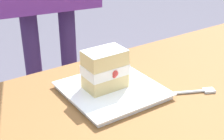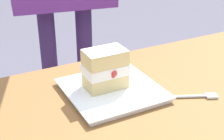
# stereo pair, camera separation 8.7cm
# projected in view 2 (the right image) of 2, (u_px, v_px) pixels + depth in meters

# --- Properties ---
(dessert_plate) EXTENTS (0.24, 0.24, 0.02)m
(dessert_plate) POSITION_uv_depth(u_px,v_px,m) (112.00, 90.00, 0.90)
(dessert_plate) COLOR white
(dessert_plate) RESTS_ON patio_table
(cake_slice) EXTENTS (0.11, 0.09, 0.11)m
(cake_slice) POSITION_uv_depth(u_px,v_px,m) (105.00, 69.00, 0.88)
(cake_slice) COLOR #E0C17A
(cake_slice) RESTS_ON dessert_plate
(dessert_fork) EXTENTS (0.16, 0.08, 0.01)m
(dessert_fork) POSITION_uv_depth(u_px,v_px,m) (190.00, 96.00, 0.88)
(dessert_fork) COLOR silver
(dessert_fork) RESTS_ON patio_table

